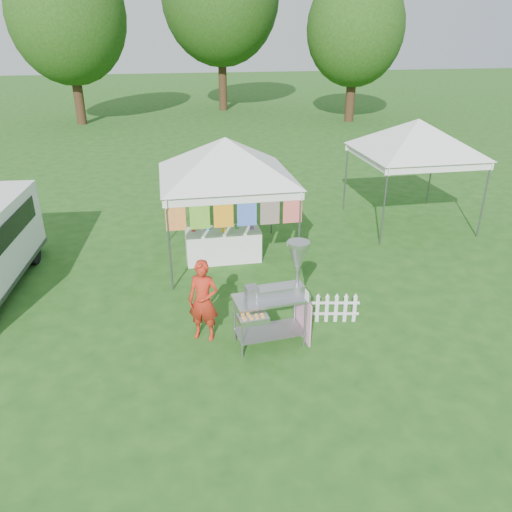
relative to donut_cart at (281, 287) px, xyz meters
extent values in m
plane|color=#1F4F16|center=(-0.44, 0.33, -1.14)|extent=(120.00, 120.00, 0.00)
cylinder|color=#59595E|center=(-1.86, 2.41, -0.09)|extent=(0.04, 0.04, 2.10)
cylinder|color=#59595E|center=(0.98, 2.41, -0.09)|extent=(0.04, 0.04, 2.10)
cylinder|color=#59595E|center=(-1.86, 5.25, -0.09)|extent=(0.04, 0.04, 2.10)
cylinder|color=#59595E|center=(0.98, 5.25, -0.09)|extent=(0.04, 0.04, 2.10)
cube|color=white|center=(-0.44, 2.41, 0.86)|extent=(3.00, 0.03, 0.22)
cube|color=white|center=(-0.44, 5.25, 0.86)|extent=(3.00, 0.03, 0.22)
pyramid|color=white|center=(-0.44, 3.83, 1.86)|extent=(4.24, 4.24, 0.90)
cylinder|color=#59595E|center=(-0.44, 2.41, 0.94)|extent=(3.00, 0.03, 0.03)
cube|color=#EF1A44|center=(-1.69, 2.41, 0.59)|extent=(0.42, 0.01, 0.70)
cube|color=#168928|center=(-1.19, 2.41, 0.59)|extent=(0.42, 0.01, 0.70)
cube|color=orange|center=(-0.69, 2.41, 0.59)|extent=(0.42, 0.01, 0.70)
cube|color=#182FC3|center=(-0.19, 2.41, 0.59)|extent=(0.42, 0.01, 0.70)
cube|color=orange|center=(0.31, 2.41, 0.59)|extent=(0.42, 0.01, 0.70)
cube|color=#CF1978|center=(0.81, 2.41, 0.59)|extent=(0.42, 0.01, 0.70)
cylinder|color=#59595E|center=(3.64, 3.91, -0.09)|extent=(0.04, 0.04, 2.10)
cylinder|color=#59595E|center=(6.48, 3.91, -0.09)|extent=(0.04, 0.04, 2.10)
cylinder|color=#59595E|center=(3.64, 6.75, -0.09)|extent=(0.04, 0.04, 2.10)
cylinder|color=#59595E|center=(6.48, 6.75, -0.09)|extent=(0.04, 0.04, 2.10)
cube|color=white|center=(5.06, 3.91, 0.86)|extent=(3.00, 0.03, 0.22)
cube|color=white|center=(5.06, 6.75, 0.86)|extent=(3.00, 0.03, 0.22)
pyramid|color=white|center=(5.06, 5.33, 1.86)|extent=(4.24, 4.24, 0.90)
cylinder|color=#59595E|center=(5.06, 3.91, 0.94)|extent=(3.00, 0.03, 0.03)
cylinder|color=#352213|center=(-6.44, 24.33, 0.84)|extent=(0.56, 0.56, 3.96)
ellipsoid|color=#2F5F1A|center=(-6.44, 24.33, 4.71)|extent=(6.40, 6.40, 7.36)
cylinder|color=#352213|center=(2.56, 28.33, 1.28)|extent=(0.56, 0.56, 4.84)
cylinder|color=#352213|center=(9.56, 22.33, 0.62)|extent=(0.56, 0.56, 3.52)
ellipsoid|color=#2F5F1A|center=(9.56, 22.33, 4.06)|extent=(5.60, 5.60, 6.44)
cylinder|color=gray|center=(-0.75, -0.33, -0.67)|extent=(0.05, 0.05, 0.94)
cylinder|color=gray|center=(0.40, -0.22, -0.67)|extent=(0.05, 0.05, 0.94)
cylinder|color=gray|center=(-0.80, 0.19, -0.67)|extent=(0.05, 0.05, 0.94)
cylinder|color=gray|center=(0.34, 0.31, -0.67)|extent=(0.05, 0.05, 0.94)
cube|color=gray|center=(-0.20, -0.01, -0.88)|extent=(1.24, 0.71, 0.02)
cube|color=#B7B7BC|center=(-0.20, -0.01, -0.20)|extent=(1.31, 0.75, 0.04)
cube|color=#B7B7BC|center=(-0.02, 0.06, -0.10)|extent=(0.91, 0.35, 0.16)
cube|color=gray|center=(-0.52, 0.01, -0.06)|extent=(0.23, 0.25, 0.23)
cylinder|color=gray|center=(0.31, 0.09, 0.27)|extent=(0.06, 0.06, 0.94)
cone|color=#B7B7BC|center=(0.31, 0.09, 0.53)|extent=(0.41, 0.41, 0.42)
cylinder|color=#B7B7BC|center=(0.31, 0.09, 0.76)|extent=(0.43, 0.43, 0.06)
cube|color=#B7B7BC|center=(-0.58, -0.45, -0.30)|extent=(0.53, 0.36, 0.10)
cube|color=#EEA0C6|center=(0.43, 0.05, -0.67)|extent=(0.10, 0.78, 0.85)
cube|color=white|center=(0.40, -0.25, -0.07)|extent=(0.03, 0.15, 0.19)
imported|color=#B42716|center=(-1.34, 0.41, -0.36)|extent=(0.67, 0.57, 1.55)
cube|color=white|center=(-5.87, 4.91, -0.42)|extent=(1.74, 0.76, 0.80)
cube|color=black|center=(-5.08, 3.47, 0.24)|extent=(0.21, 2.44, 0.49)
cube|color=black|center=(-5.84, 5.24, 0.24)|extent=(1.51, 0.15, 0.49)
cylinder|color=black|center=(-5.13, 4.36, -0.83)|extent=(0.24, 0.62, 0.61)
cube|color=white|center=(0.69, 0.57, -0.86)|extent=(0.07, 0.03, 0.56)
cube|color=white|center=(0.87, 0.54, -0.86)|extent=(0.07, 0.03, 0.56)
cube|color=white|center=(1.05, 0.51, -0.86)|extent=(0.07, 0.03, 0.56)
cube|color=white|center=(1.22, 0.47, -0.86)|extent=(0.07, 0.03, 0.56)
cube|color=white|center=(1.40, 0.44, -0.86)|extent=(0.07, 0.03, 0.56)
cube|color=white|center=(1.58, 0.41, -0.86)|extent=(0.07, 0.03, 0.56)
cube|color=white|center=(1.13, 0.49, -0.96)|extent=(1.07, 0.22, 0.05)
cube|color=white|center=(1.13, 0.49, -0.72)|extent=(1.07, 0.22, 0.05)
cube|color=white|center=(-0.56, 3.73, -0.74)|extent=(1.80, 0.70, 0.80)
camera|label=1|loc=(-1.85, -7.45, 4.11)|focal=35.00mm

